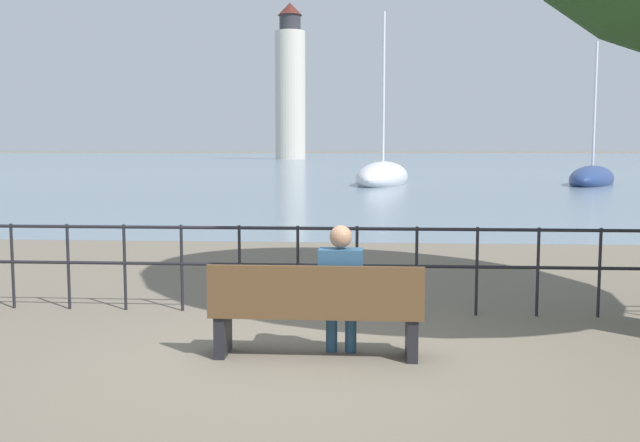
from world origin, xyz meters
TOP-DOWN VIEW (x-y plane):
  - ground_plane at (0.00, 0.00)m, footprint 1000.00×1000.00m
  - harbor_water at (0.00, 158.21)m, footprint 600.00×300.00m
  - park_bench at (0.00, -0.07)m, footprint 1.99×0.45m
  - seated_person_left at (0.23, 0.01)m, footprint 0.41×0.35m
  - promenade_railing at (0.00, 1.78)m, footprint 12.02×0.04m
  - sailboat_1 at (1.30, 33.26)m, footprint 4.11×8.93m
  - sailboat_2 at (12.74, 33.39)m, footprint 4.95×7.40m
  - harbor_lighthouse at (-14.15, 127.57)m, footprint 5.64×5.64m

SIDE VIEW (x-z plane):
  - ground_plane at x=0.00m, z-range 0.00..0.00m
  - harbor_water at x=0.00m, z-range 0.00..0.01m
  - sailboat_2 at x=12.74m, z-range -3.76..4.41m
  - sailboat_1 at x=1.30m, z-range -4.60..5.36m
  - park_bench at x=0.00m, z-range -0.01..0.89m
  - seated_person_left at x=0.23m, z-range 0.06..1.31m
  - promenade_railing at x=0.00m, z-range 0.17..1.22m
  - harbor_lighthouse at x=-14.15m, z-range -1.01..27.83m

